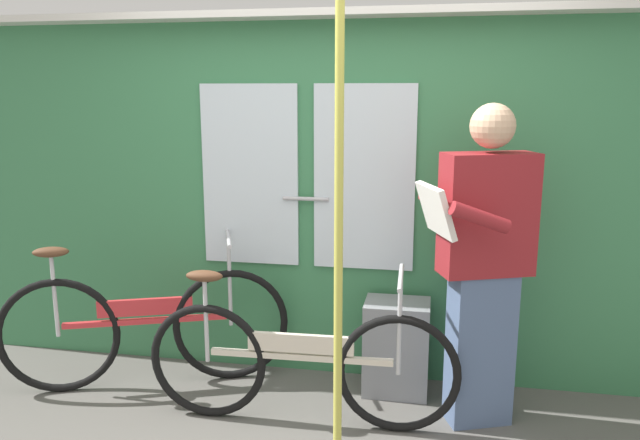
% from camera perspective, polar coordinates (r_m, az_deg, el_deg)
% --- Properties ---
extents(train_door_wall, '(5.03, 0.28, 2.20)m').
position_cam_1_polar(train_door_wall, '(3.73, 1.76, 2.46)').
color(train_door_wall, '#387A4C').
rests_on(train_door_wall, ground_plane).
extents(bicycle_near_door, '(1.61, 0.71, 0.91)m').
position_cam_1_polar(bicycle_near_door, '(3.89, -15.87, -9.47)').
color(bicycle_near_door, black).
rests_on(bicycle_near_door, ground_plane).
extents(bicycle_leaning_behind, '(1.67, 0.44, 0.86)m').
position_cam_1_polar(bicycle_leaning_behind, '(3.35, -1.98, -13.05)').
color(bicycle_leaning_behind, black).
rests_on(bicycle_leaning_behind, ground_plane).
extents(passenger_reading_newspaper, '(0.63, 0.57, 1.70)m').
position_cam_1_polar(passenger_reading_newspaper, '(3.29, 14.87, -3.67)').
color(passenger_reading_newspaper, slate).
rests_on(passenger_reading_newspaper, ground_plane).
extents(trash_bin_by_wall, '(0.38, 0.28, 0.56)m').
position_cam_1_polar(trash_bin_by_wall, '(3.74, 7.08, -11.58)').
color(trash_bin_by_wall, gray).
rests_on(trash_bin_by_wall, ground_plane).
extents(handrail_pole, '(0.04, 0.04, 2.16)m').
position_cam_1_polar(handrail_pole, '(2.48, 1.71, -4.05)').
color(handrail_pole, '#C6C14C').
rests_on(handrail_pole, ground_plane).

